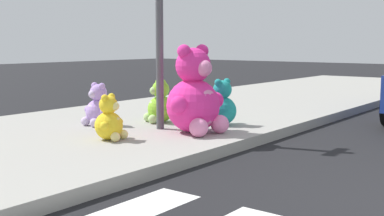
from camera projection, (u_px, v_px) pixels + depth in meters
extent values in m
cube|color=#9E9B93|center=(71.00, 138.00, 6.96)|extent=(28.00, 4.40, 0.15)
cylinder|color=#4C4C51|center=(159.00, 18.00, 7.04)|extent=(0.11, 0.11, 3.20)
sphere|color=#F22D93|center=(193.00, 106.00, 6.92)|extent=(0.75, 0.75, 0.75)
ellipsoid|color=pink|center=(207.00, 107.00, 6.73)|extent=(0.43, 0.22, 0.49)
sphere|color=#F22D93|center=(193.00, 65.00, 6.85)|extent=(0.49, 0.49, 0.49)
sphere|color=pink|center=(204.00, 68.00, 6.70)|extent=(0.23, 0.23, 0.23)
sphere|color=#F22D93|center=(202.00, 51.00, 6.94)|extent=(0.19, 0.19, 0.19)
sphere|color=#F22D93|center=(215.00, 100.00, 7.09)|extent=(0.24, 0.24, 0.24)
sphere|color=pink|center=(220.00, 124.00, 6.87)|extent=(0.26, 0.26, 0.26)
sphere|color=#F22D93|center=(184.00, 51.00, 6.70)|extent=(0.19, 0.19, 0.19)
sphere|color=#F22D93|center=(179.00, 104.00, 6.60)|extent=(0.24, 0.24, 0.24)
sphere|color=pink|center=(199.00, 128.00, 6.58)|extent=(0.26, 0.26, 0.26)
sphere|color=#8CD133|center=(161.00, 109.00, 7.84)|extent=(0.42, 0.42, 0.42)
ellipsoid|color=#B8DE87|center=(152.00, 109.00, 7.78)|extent=(0.19, 0.25, 0.27)
sphere|color=#8CD133|center=(161.00, 89.00, 7.80)|extent=(0.28, 0.28, 0.28)
sphere|color=#B8DE87|center=(154.00, 91.00, 7.76)|extent=(0.13, 0.13, 0.13)
sphere|color=#8CD133|center=(163.00, 83.00, 7.70)|extent=(0.10, 0.10, 0.10)
sphere|color=#8CD133|center=(162.00, 109.00, 7.64)|extent=(0.13, 0.13, 0.13)
sphere|color=#B8DE87|center=(153.00, 119.00, 7.68)|extent=(0.14, 0.14, 0.14)
sphere|color=#8CD133|center=(159.00, 82.00, 7.87)|extent=(0.10, 0.10, 0.10)
sphere|color=#8CD133|center=(154.00, 106.00, 8.00)|extent=(0.13, 0.13, 0.13)
sphere|color=#B8DE87|center=(148.00, 117.00, 7.89)|extent=(0.14, 0.14, 0.14)
sphere|color=teal|center=(222.00, 111.00, 7.57)|extent=(0.44, 0.44, 0.44)
ellipsoid|color=#7BBFBC|center=(215.00, 110.00, 7.68)|extent=(0.25, 0.13, 0.28)
sphere|color=teal|center=(222.00, 90.00, 7.53)|extent=(0.29, 0.29, 0.29)
sphere|color=#7BBFBC|center=(217.00, 90.00, 7.62)|extent=(0.13, 0.13, 0.13)
sphere|color=teal|center=(218.00, 82.00, 7.44)|extent=(0.11, 0.11, 0.11)
sphere|color=teal|center=(210.00, 110.00, 7.46)|extent=(0.14, 0.14, 0.14)
sphere|color=#7BBFBC|center=(208.00, 120.00, 7.64)|extent=(0.15, 0.15, 0.15)
sphere|color=teal|center=(227.00, 82.00, 7.58)|extent=(0.11, 0.11, 0.11)
sphere|color=teal|center=(229.00, 107.00, 7.75)|extent=(0.14, 0.14, 0.14)
sphere|color=#7BBFBC|center=(219.00, 118.00, 7.80)|extent=(0.15, 0.15, 0.15)
sphere|color=yellow|center=(109.00, 126.00, 6.41)|extent=(0.37, 0.37, 0.37)
ellipsoid|color=#F0DB80|center=(118.00, 126.00, 6.36)|extent=(0.22, 0.13, 0.24)
sphere|color=yellow|center=(108.00, 105.00, 6.38)|extent=(0.24, 0.24, 0.24)
sphere|color=#F0DB80|center=(115.00, 106.00, 6.34)|extent=(0.11, 0.11, 0.11)
sphere|color=yellow|center=(112.00, 97.00, 6.44)|extent=(0.09, 0.09, 0.09)
sphere|color=yellow|center=(119.00, 122.00, 6.55)|extent=(0.11, 0.11, 0.11)
sphere|color=#F0DB80|center=(123.00, 134.00, 6.46)|extent=(0.13, 0.13, 0.13)
sphere|color=yellow|center=(105.00, 98.00, 6.29)|extent=(0.09, 0.09, 0.09)
sphere|color=yellow|center=(105.00, 126.00, 6.23)|extent=(0.11, 0.11, 0.11)
sphere|color=#F0DB80|center=(115.00, 137.00, 6.28)|extent=(0.13, 0.13, 0.13)
sphere|color=#B28CD8|center=(99.00, 112.00, 7.55)|extent=(0.40, 0.40, 0.40)
ellipsoid|color=silver|center=(91.00, 113.00, 7.44)|extent=(0.10, 0.23, 0.26)
sphere|color=#B28CD8|center=(98.00, 93.00, 7.51)|extent=(0.26, 0.26, 0.26)
sphere|color=silver|center=(92.00, 94.00, 7.43)|extent=(0.12, 0.12, 0.12)
sphere|color=#B28CD8|center=(102.00, 86.00, 7.43)|extent=(0.10, 0.10, 0.10)
sphere|color=#B28CD8|center=(104.00, 112.00, 7.38)|extent=(0.12, 0.12, 0.12)
sphere|color=silver|center=(94.00, 123.00, 7.37)|extent=(0.14, 0.14, 0.14)
sphere|color=#B28CD8|center=(94.00, 85.00, 7.56)|extent=(0.10, 0.10, 0.10)
sphere|color=#B28CD8|center=(89.00, 109.00, 7.63)|extent=(0.12, 0.12, 0.12)
sphere|color=silver|center=(86.00, 121.00, 7.51)|extent=(0.14, 0.14, 0.14)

